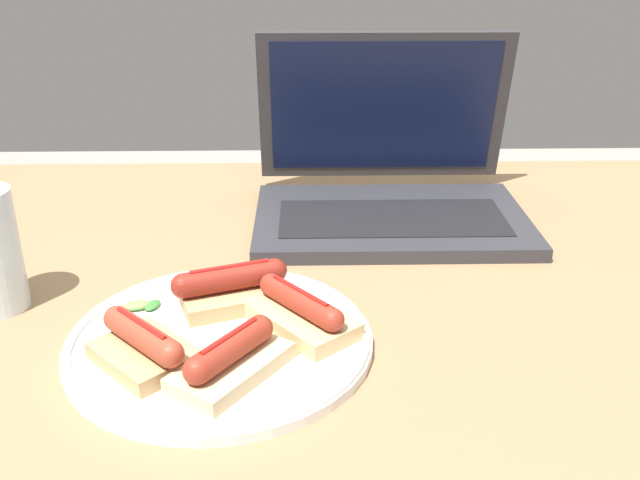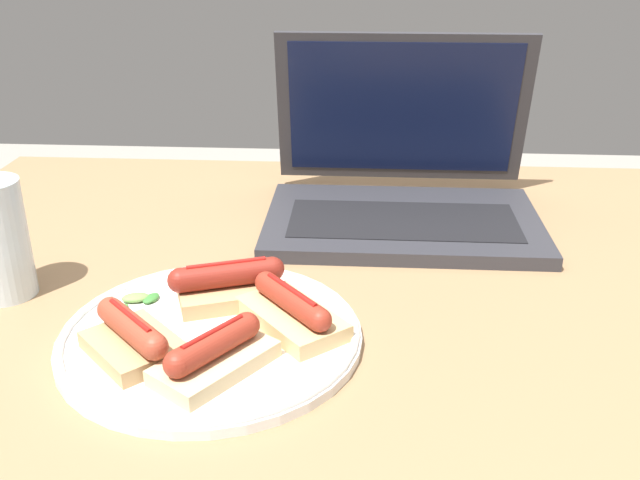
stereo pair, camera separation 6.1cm
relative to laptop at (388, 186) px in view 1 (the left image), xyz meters
The scene contains 8 objects.
desk 0.21m from the laptop, 111.41° to the right, with size 1.21×0.79×0.76m.
laptop is the anchor object (origin of this frame).
plate 0.39m from the laptop, 120.54° to the right, with size 0.30×0.30×0.02m.
sausage_toast_left 0.34m from the laptop, 110.77° to the right, with size 0.12×0.13×0.04m.
sausage_toast_middle 0.46m from the laptop, 124.71° to the right, with size 0.11×0.11×0.04m.
sausage_toast_right 0.33m from the laptop, 125.66° to the right, with size 0.12×0.10×0.05m.
sausage_toast_extra 0.44m from the laptop, 114.42° to the right, with size 0.11×0.13×0.04m.
salad_pile 0.41m from the laptop, 135.51° to the right, with size 0.04×0.05×0.01m.
Camera 1 is at (-0.06, -0.78, 1.14)m, focal length 40.00 mm.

